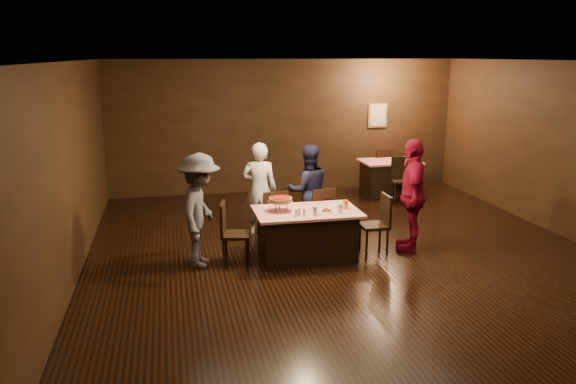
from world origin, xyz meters
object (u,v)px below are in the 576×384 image
at_px(back_table, 389,177).
at_px(plate_empty, 338,205).
at_px(chair_end_right, 374,224).
at_px(chair_back_near, 402,180).
at_px(main_table, 307,234).
at_px(diner_grey_knit, 200,211).
at_px(diner_navy_hoodie, 308,190).
at_px(chair_back_far, 380,168).
at_px(glass_amber, 345,205).
at_px(glass_front_left, 315,211).
at_px(chair_far_right, 319,214).
at_px(glass_front_right, 340,209).
at_px(diner_red_shirt, 412,195).
at_px(chair_far_left, 272,217).
at_px(diner_white_jacket, 260,190).
at_px(chair_end_left, 236,233).
at_px(pizza_stand, 281,199).

bearing_deg(back_table, plate_empty, -123.32).
bearing_deg(chair_end_right, chair_back_near, 150.49).
bearing_deg(plate_empty, main_table, -164.74).
xyz_separation_m(chair_end_right, chair_back_near, (1.74, 2.93, 0.00)).
relative_size(main_table, diner_grey_knit, 0.94).
relative_size(diner_navy_hoodie, diner_grey_knit, 0.94).
bearing_deg(chair_back_far, back_table, 81.55).
distance_m(back_table, glass_amber, 4.34).
distance_m(chair_end_right, diner_navy_hoodie, 1.42).
bearing_deg(glass_front_left, chair_far_right, 71.57).
distance_m(main_table, diner_grey_knit, 1.69).
bearing_deg(glass_front_right, chair_far_right, 92.86).
xyz_separation_m(diner_navy_hoodie, plate_empty, (0.24, -0.99, -0.02)).
height_order(diner_grey_knit, glass_front_left, diner_grey_knit).
bearing_deg(glass_amber, chair_back_far, 62.40).
distance_m(main_table, diner_navy_hoodie, 1.25).
height_order(chair_back_far, diner_red_shirt, diner_red_shirt).
relative_size(chair_far_right, glass_front_right, 6.79).
distance_m(main_table, plate_empty, 0.69).
bearing_deg(chair_far_left, chair_end_right, 146.14).
bearing_deg(diner_white_jacket, chair_far_left, 119.11).
bearing_deg(glass_front_left, chair_back_far, 58.39).
distance_m(chair_end_right, glass_front_right, 0.79).
distance_m(diner_navy_hoodie, plate_empty, 1.02).
height_order(chair_far_right, chair_end_right, same).
relative_size(chair_far_left, chair_back_near, 1.00).
bearing_deg(main_table, glass_amber, -4.76).
distance_m(diner_white_jacket, diner_grey_knit, 1.65).
xyz_separation_m(diner_navy_hoodie, diner_grey_knit, (-1.93, -1.10, 0.05)).
xyz_separation_m(diner_red_shirt, glass_front_right, (-1.29, -0.30, -0.07)).
bearing_deg(glass_front_left, plate_empty, 41.99).
height_order(chair_far_left, diner_navy_hoodie, diner_navy_hoodie).
relative_size(main_table, diner_white_jacket, 0.97).
bearing_deg(back_table, chair_back_far, 90.00).
xyz_separation_m(chair_far_right, plate_empty, (0.15, -0.60, 0.30)).
xyz_separation_m(chair_end_left, chair_back_near, (3.94, 2.93, 0.00)).
bearing_deg(chair_far_left, glass_front_left, 105.90).
relative_size(chair_end_left, diner_navy_hoodie, 0.59).
xyz_separation_m(main_table, glass_front_right, (0.45, -0.25, 0.46)).
bearing_deg(chair_far_left, diner_navy_hoodie, -158.67).
height_order(chair_far_left, chair_end_left, same).
bearing_deg(diner_red_shirt, main_table, -67.24).
xyz_separation_m(diner_navy_hoodie, pizza_stand, (-0.71, -1.09, 0.15)).
xyz_separation_m(chair_far_right, chair_back_near, (2.44, 2.18, 0.00)).
distance_m(back_table, chair_back_near, 0.71).
distance_m(diner_white_jacket, glass_front_left, 1.68).
bearing_deg(glass_front_left, diner_white_jacket, 110.01).
bearing_deg(glass_front_left, chair_end_left, 165.38).
xyz_separation_m(back_table, glass_amber, (-2.24, -3.68, 0.46)).
distance_m(main_table, chair_back_far, 5.10).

